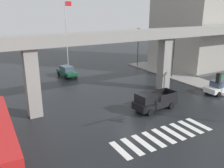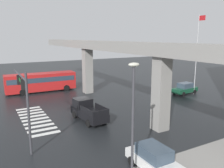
% 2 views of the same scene
% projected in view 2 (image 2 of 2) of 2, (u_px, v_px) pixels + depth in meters
% --- Properties ---
extents(ground_plane, '(120.00, 120.00, 0.00)m').
position_uv_depth(ground_plane, '(79.00, 112.00, 27.23)').
color(ground_plane, black).
extents(crosswalk_stripes, '(9.35, 2.80, 0.01)m').
position_uv_depth(crosswalk_stripes, '(35.00, 119.00, 24.87)').
color(crosswalk_stripes, silver).
rests_on(crosswalk_stripes, ground).
extents(elevated_overpass, '(55.69, 2.06, 8.15)m').
position_uv_depth(elevated_overpass, '(115.00, 51.00, 28.16)').
color(elevated_overpass, gray).
rests_on(elevated_overpass, ground).
extents(pickup_truck, '(5.24, 2.40, 2.08)m').
position_uv_depth(pickup_truck, '(88.00, 111.00, 24.56)').
color(pickup_truck, black).
rests_on(pickup_truck, ground).
extents(city_bus, '(2.96, 10.85, 2.99)m').
position_uv_depth(city_bus, '(41.00, 81.00, 37.14)').
color(city_bus, red).
rests_on(city_bus, ground).
extents(sedan_white, '(4.31, 1.99, 1.72)m').
position_uv_depth(sedan_white, '(154.00, 159.00, 15.09)').
color(sedan_white, silver).
rests_on(sedan_white, ground).
extents(sedan_dark_green, '(2.30, 4.46, 1.72)m').
position_uv_depth(sedan_dark_green, '(185.00, 88.00, 35.91)').
color(sedan_dark_green, '#14472D').
rests_on(sedan_dark_green, ground).
extents(traffic_signal_mast, '(6.49, 0.32, 6.20)m').
position_uv_depth(traffic_signal_mast, '(24.00, 93.00, 18.04)').
color(traffic_signal_mast, '#38383D').
rests_on(traffic_signal_mast, ground).
extents(street_lamp_near_corner, '(0.44, 0.70, 7.24)m').
position_uv_depth(street_lamp_near_corner, '(133.00, 108.00, 13.54)').
color(street_lamp_near_corner, '#38383D').
rests_on(street_lamp_near_corner, ground).
extents(fire_hydrant, '(0.24, 0.24, 0.85)m').
position_uv_depth(fire_hydrant, '(164.00, 158.00, 16.10)').
color(fire_hydrant, red).
rests_on(fire_hydrant, ground).
extents(flagpole, '(1.16, 0.12, 11.85)m').
position_uv_depth(flagpole, '(197.00, 50.00, 34.65)').
color(flagpole, silver).
rests_on(flagpole, ground).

